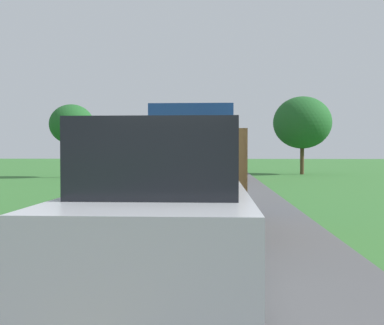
# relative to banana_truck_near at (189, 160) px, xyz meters

# --- Properties ---
(banana_truck_near) EXTENTS (2.38, 5.83, 2.80)m
(banana_truck_near) POSITION_rel_banana_truck_near_xyz_m (0.00, 0.00, 0.00)
(banana_truck_near) COLOR #2D2D30
(banana_truck_near) RESTS_ON road_surface
(banana_truck_far) EXTENTS (2.38, 5.81, 2.80)m
(banana_truck_far) POSITION_rel_banana_truck_near_xyz_m (0.03, 15.80, -0.00)
(banana_truck_far) COLOR #2D2D30
(banana_truck_far) RESTS_ON road_surface
(roadside_tree_near_left) EXTENTS (4.16, 4.16, 5.60)m
(roadside_tree_near_left) POSITION_rel_banana_truck_near_xyz_m (6.77, 23.21, 2.24)
(roadside_tree_near_left) COLOR #4C3823
(roadside_tree_near_left) RESTS_ON ground
(roadside_tree_mid_right) EXTENTS (2.79, 2.79, 4.63)m
(roadside_tree_mid_right) POSITION_rel_banana_truck_near_xyz_m (-8.52, 18.22, 1.88)
(roadside_tree_mid_right) COLOR #4C3823
(roadside_tree_mid_right) RESTS_ON ground
(following_car) EXTENTS (1.74, 4.10, 1.92)m
(following_car) POSITION_rel_banana_truck_near_xyz_m (0.13, -6.52, -0.41)
(following_car) COLOR #B7BABF
(following_car) RESTS_ON road_surface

